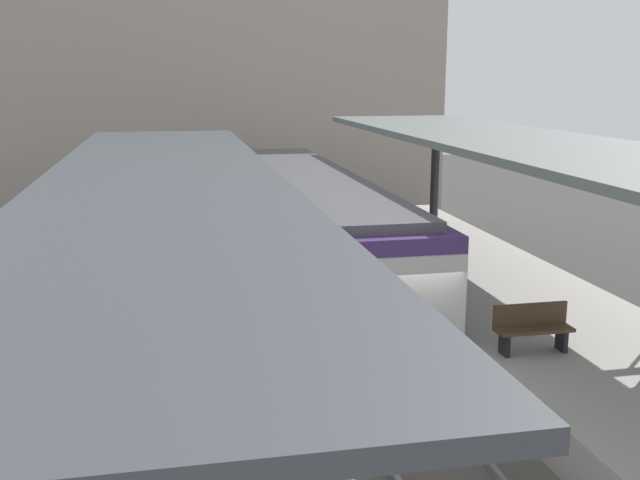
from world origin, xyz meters
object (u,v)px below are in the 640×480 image
passenger_mid_platform (206,241)px  passenger_far_end (106,262)px  commuter_train (313,233)px  platform_bench (532,327)px

passenger_mid_platform → passenger_far_end: 2.73m
commuter_train → passenger_far_end: bearing=-151.8°
commuter_train → passenger_mid_platform: commuter_train is taller
platform_bench → passenger_mid_platform: 8.25m
commuter_train → passenger_far_end: size_ratio=8.56×
commuter_train → platform_bench: bearing=-71.1°
commuter_train → platform_bench: commuter_train is taller
commuter_train → platform_bench: size_ratio=10.32×
platform_bench → passenger_far_end: size_ratio=0.83×
commuter_train → passenger_far_end: 5.78m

